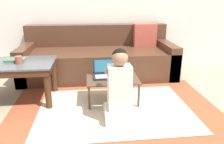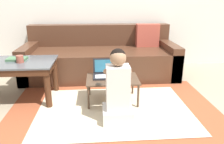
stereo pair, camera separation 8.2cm
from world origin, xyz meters
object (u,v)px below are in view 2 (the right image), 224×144
person_seated (118,90)px  cup_on_table (20,59)px  laptop (105,74)px  computer_mouse (122,77)px  coffee_table (17,68)px  couch (101,58)px  laptop_desk (112,81)px  book_on_table (17,59)px

person_seated → cup_on_table: person_seated is taller
laptop → computer_mouse: laptop is taller
computer_mouse → cup_on_table: bearing=175.0°
coffee_table → computer_mouse: size_ratio=8.98×
computer_mouse → person_seated: person_seated is taller
couch → cup_on_table: size_ratio=27.82×
laptop_desk → computer_mouse: bearing=-4.4°
cup_on_table → coffee_table: bearing=146.1°
laptop_desk → book_on_table: book_on_table is taller
coffee_table → computer_mouse: (1.21, -0.14, -0.09)m
coffee_table → cup_on_table: cup_on_table is taller
laptop → book_on_table: size_ratio=1.22×
couch → coffee_table: size_ratio=2.61×
person_seated → cup_on_table: size_ratio=8.93×
coffee_table → laptop_desk: (1.10, -0.14, -0.13)m
laptop → computer_mouse: size_ratio=2.73×
person_seated → book_on_table: (-1.12, 0.63, 0.16)m
laptop → coffee_table: bearing=175.6°
coffee_table → laptop_desk: bearing=-7.1°
couch → laptop: couch is taller
cup_on_table → person_seated: bearing=-26.1°
laptop_desk → laptop: laptop is taller
laptop_desk → book_on_table: 1.15m
coffee_table → person_seated: bearing=-26.6°
coffee_table → book_on_table: (-0.01, 0.07, 0.09)m
couch → cup_on_table: 1.32m
laptop → person_seated: (0.10, -0.48, -0.00)m
laptop → cup_on_table: cup_on_table is taller
coffee_table → book_on_table: book_on_table is taller
laptop → cup_on_table: size_ratio=3.24×
cup_on_table → laptop: bearing=-2.0°
book_on_table → coffee_table: bearing=-85.7°
couch → coffee_table: 1.32m
laptop → book_on_table: book_on_table is taller
laptop_desk → computer_mouse: size_ratio=6.08×
laptop_desk → cup_on_table: 1.07m
laptop → computer_mouse: bearing=-19.2°
couch → laptop: 0.93m
coffee_table → computer_mouse: coffee_table is taller
couch → coffee_table: couch is taller
laptop → cup_on_table: 0.97m
book_on_table → laptop_desk: bearing=-10.5°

